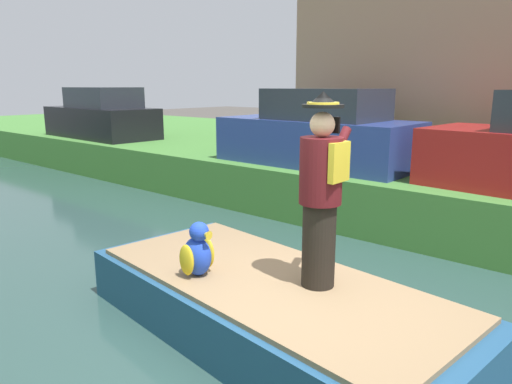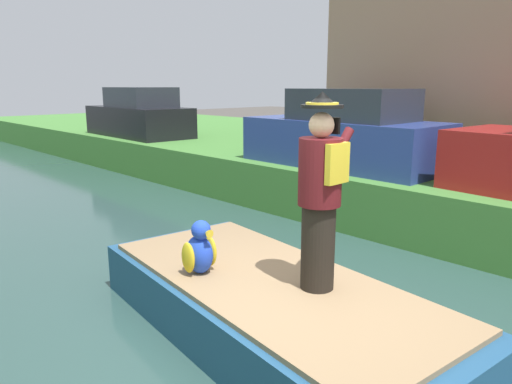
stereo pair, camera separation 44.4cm
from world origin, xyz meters
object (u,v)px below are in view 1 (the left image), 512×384
Objects in this scene: parked_car_blue at (318,133)px; parrot_plush at (198,252)px; person_pirate at (321,192)px; parked_car_dark at (102,117)px; boat at (269,306)px.

parrot_plush is at bearing -159.61° from parked_car_blue.
person_pirate reaches higher than parked_car_dark.
person_pirate is at bearing -112.05° from parked_car_dark.
parrot_plush is 5.34m from parked_car_blue.
boat is at bearing 98.31° from person_pirate.
person_pirate is at bearing -146.22° from parked_car_blue.
parrot_plush is 0.14× the size of parked_car_dark.
parrot_plush is at bearing -117.09° from parked_car_dark.
parrot_plush is (-0.42, 0.60, 0.55)m from boat.
parrot_plush is 0.14× the size of parked_car_blue.
person_pirate is 3.25× the size of parrot_plush.
boat is 2.36× the size of person_pirate.
person_pirate is 11.62m from parked_car_dark.
parked_car_blue is at bearing 21.57° from person_pirate.
boat is 1.33m from person_pirate.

